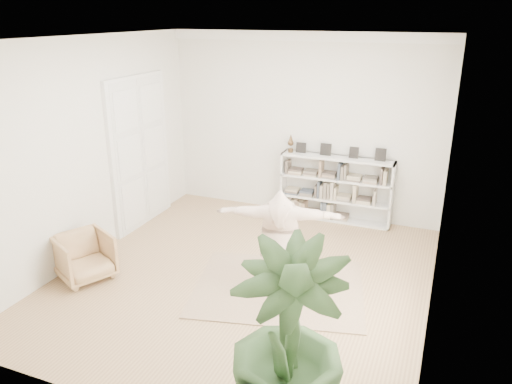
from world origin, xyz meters
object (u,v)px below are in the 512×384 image
Objects in this scene: rocker_board at (279,284)px; person at (280,236)px; armchair at (84,257)px; bookshelf at (335,189)px; houseplant at (287,340)px.

person is (0.00, 0.00, 0.80)m from rocker_board.
armchair is 3.06m from person.
rocker_board is (-0.13, -2.94, -0.56)m from bookshelf.
person is 2.60m from houseplant.
rocker_board is 2.76m from houseplant.
houseplant is (0.93, -2.43, 0.92)m from rocker_board.
houseplant is (3.84, -1.62, 0.63)m from armchair.
houseplant reaches higher than bookshelf.
houseplant reaches higher than armchair.
armchair is 4.21m from houseplant.
houseplant is at bearing 97.79° from person.
rocker_board is 0.32× the size of person.
rocker_board is at bearing -92.63° from bookshelf.
person is (2.91, 0.81, 0.52)m from armchair.
bookshelf is at bearing 98.44° from houseplant.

